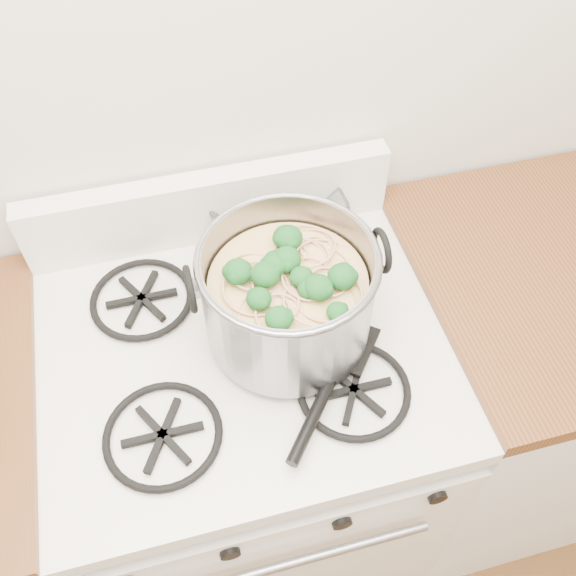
# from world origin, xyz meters

# --- Properties ---
(gas_range) EXTENTS (0.76, 0.66, 0.92)m
(gas_range) POSITION_xyz_m (0.00, 1.26, 0.44)
(gas_range) COLOR white
(gas_range) RESTS_ON ground
(counter_left) EXTENTS (0.25, 0.65, 0.92)m
(counter_left) POSITION_xyz_m (-0.51, 1.26, 0.46)
(counter_left) COLOR silver
(counter_left) RESTS_ON ground
(stock_pot) EXTENTS (0.34, 0.31, 0.21)m
(stock_pot) POSITION_xyz_m (0.09, 1.27, 1.02)
(stock_pot) COLOR gray
(stock_pot) RESTS_ON gas_range
(spatula) EXTENTS (0.42, 0.42, 0.02)m
(spatula) POSITION_xyz_m (0.19, 1.20, 0.94)
(spatula) COLOR black
(spatula) RESTS_ON gas_range
(glass_bowl) EXTENTS (0.13, 0.13, 0.03)m
(glass_bowl) POSITION_xyz_m (0.14, 1.54, 0.94)
(glass_bowl) COLOR white
(glass_bowl) RESTS_ON gas_range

